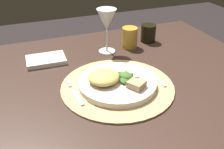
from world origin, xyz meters
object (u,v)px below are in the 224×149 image
fork (75,93)px  spoon (152,73)px  dining_table (118,120)px  wine_glass (107,21)px  napkin (46,60)px  dinner_plate (117,83)px  dark_tumbler (148,33)px  amber_tumbler (130,38)px

fork → spoon: bearing=4.6°
dining_table → wine_glass: 0.39m
fork → wine_glass: (0.20, 0.26, 0.12)m
dining_table → napkin: napkin is taller
dining_table → fork: (-0.15, -0.02, 0.17)m
fork → wine_glass: wine_glass is taller
dinner_plate → fork: bearing=178.6°
dinner_plate → spoon: 0.15m
dining_table → dark_tumbler: size_ratio=14.68×
amber_tumbler → dining_table: bearing=-121.5°
amber_tumbler → dark_tumbler: amber_tumbler is taller
fork → dining_table: bearing=7.4°
napkin → dark_tumbler: (0.47, 0.04, 0.03)m
fork → wine_glass: size_ratio=0.85×
dining_table → amber_tumbler: size_ratio=13.12×
dining_table → napkin: size_ratio=7.80×
fork → spoon: spoon is taller
wine_glass → amber_tumbler: (0.11, 0.01, -0.09)m
dinner_plate → dark_tumbler: dark_tumbler is taller
napkin → wine_glass: wine_glass is taller
fork → amber_tumbler: size_ratio=1.77×
fork → spoon: 0.29m
spoon → napkin: bearing=144.8°
dinner_plate → fork: size_ratio=1.64×
amber_tumbler → dark_tumbler: (0.11, 0.03, -0.00)m
dinner_plate → amber_tumbler: (0.17, 0.28, 0.03)m
napkin → wine_glass: bearing=0.7°
wine_glass → dinner_plate: bearing=-102.7°
wine_glass → dark_tumbler: wine_glass is taller
fork → wine_glass: 0.36m
dinner_plate → wine_glass: (0.06, 0.27, 0.12)m
dining_table → wine_glass: (0.05, 0.24, 0.30)m
dark_tumbler → fork: bearing=-144.1°
dinner_plate → dark_tumbler: bearing=48.1°
spoon → dark_tumbler: 0.31m
dining_table → dark_tumbler: 0.43m
wine_glass → dark_tumbler: 0.24m
spoon → napkin: 0.41m
napkin → spoon: bearing=-35.2°
dining_table → fork: fork is taller
dining_table → fork: size_ratio=7.40×
napkin → wine_glass: size_ratio=0.81×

